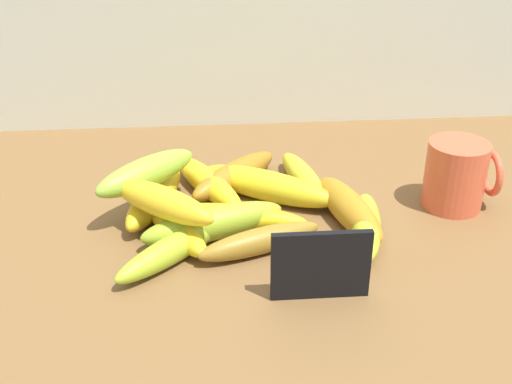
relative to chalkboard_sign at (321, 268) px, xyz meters
The scene contains 17 objects.
counter_top 14.84cm from the chalkboard_sign, 109.35° to the left, with size 110.00×76.00×3.00cm, color brown.
chalkboard_sign is the anchor object (origin of this frame).
coffee_mug 29.18cm from the chalkboard_sign, 40.62° to the left, with size 9.79×8.29×9.49cm.
banana_0 27.81cm from the chalkboard_sign, 115.84° to the left, with size 18.51×3.75×3.75cm, color yellow.
banana_1 20.93cm from the chalkboard_sign, 141.63° to the left, with size 15.12×3.63×3.63cm, color yellow.
banana_2 17.79cm from the chalkboard_sign, 118.60° to the left, with size 18.74×3.23×3.23cm, color yellow.
banana_3 23.09cm from the chalkboard_sign, 99.31° to the left, with size 20.96×4.39×4.39cm, color yellow.
banana_4 16.78cm from the chalkboard_sign, 66.98° to the left, with size 16.97×4.39×4.39cm, color #B77E1E.
banana_5 14.02cm from the chalkboard_sign, 55.24° to the left, with size 15.74×3.74×3.74cm, color #B6C72B.
banana_6 11.18cm from the chalkboard_sign, 122.35° to the left, with size 16.47×3.33×3.33cm, color olive.
banana_7 28.44cm from the chalkboard_sign, 133.14° to the left, with size 17.27×4.19×4.19cm, color gold.
banana_8 17.17cm from the chalkboard_sign, 132.29° to the left, with size 19.13×4.37×4.37cm, color #94B029.
banana_9 28.02cm from the chalkboard_sign, 106.91° to the left, with size 17.63×4.02×4.02cm, color #9E6E1E.
banana_10 18.54cm from the chalkboard_sign, 152.89° to the left, with size 17.86×3.43×3.43cm, color #A2BE2B.
banana_11 25.91cm from the chalkboard_sign, 85.71° to the left, with size 15.95×3.45×3.45cm, color gold.
banana_12 28.56cm from the chalkboard_sign, 135.12° to the left, with size 16.08×4.11×4.11cm, color #93BB38.
banana_13 22.32cm from the chalkboard_sign, 142.93° to the left, with size 16.11×3.97×3.97cm, color yellow.
Camera 1 is at (-7.09, -70.11, 47.61)cm, focal length 45.03 mm.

